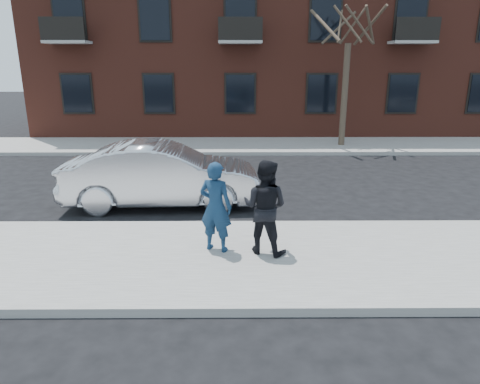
{
  "coord_description": "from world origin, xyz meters",
  "views": [
    {
      "loc": [
        -0.05,
        -7.45,
        3.57
      ],
      "look_at": [
        0.01,
        0.4,
        1.2
      ],
      "focal_mm": 32.0,
      "sensor_mm": 36.0,
      "label": 1
    }
  ],
  "objects_px": {
    "silver_sedan": "(163,175)",
    "man_hoodie": "(216,207)",
    "street_tree": "(350,12)",
    "man_peacoat": "(265,207)"
  },
  "relations": [
    {
      "from": "man_hoodie",
      "to": "man_peacoat",
      "type": "bearing_deg",
      "value": -165.05
    },
    {
      "from": "silver_sedan",
      "to": "street_tree",
      "type": "bearing_deg",
      "value": -42.66
    },
    {
      "from": "silver_sedan",
      "to": "man_hoodie",
      "type": "bearing_deg",
      "value": -157.18
    },
    {
      "from": "man_hoodie",
      "to": "man_peacoat",
      "type": "distance_m",
      "value": 0.91
    },
    {
      "from": "street_tree",
      "to": "man_hoodie",
      "type": "bearing_deg",
      "value": -114.34
    },
    {
      "from": "street_tree",
      "to": "silver_sedan",
      "type": "bearing_deg",
      "value": -129.66
    },
    {
      "from": "street_tree",
      "to": "silver_sedan",
      "type": "distance_m",
      "value": 11.17
    },
    {
      "from": "man_peacoat",
      "to": "silver_sedan",
      "type": "bearing_deg",
      "value": -28.84
    },
    {
      "from": "silver_sedan",
      "to": "man_hoodie",
      "type": "height_order",
      "value": "man_hoodie"
    },
    {
      "from": "street_tree",
      "to": "man_hoodie",
      "type": "height_order",
      "value": "street_tree"
    }
  ]
}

